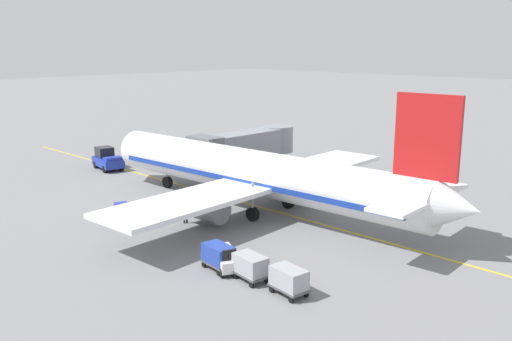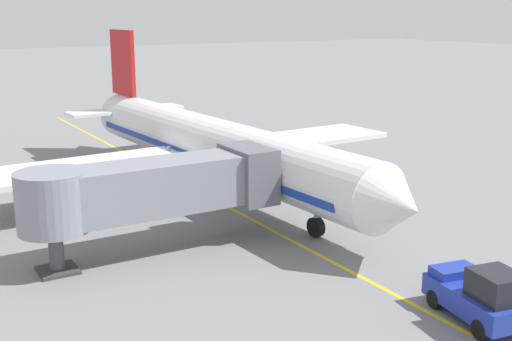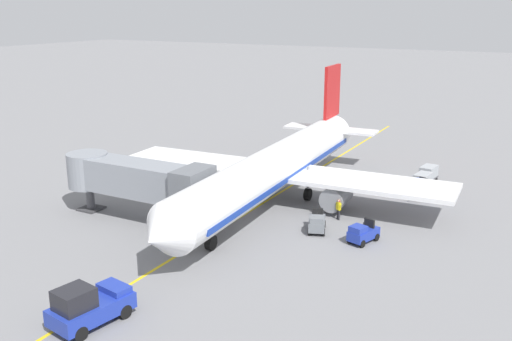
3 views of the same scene
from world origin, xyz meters
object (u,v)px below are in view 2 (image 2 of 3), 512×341
parked_airliner (211,145)px  baggage_tug_lead (278,146)px  pushback_tractor (481,295)px  ground_crew_wing_walker (298,170)px  baggage_cart_front (282,144)px  baggage_tug_trailing (319,184)px  baggage_cart_third_in_train (247,134)px  baggage_cart_second_in_train (265,139)px  baggage_tug_spare (365,178)px  jet_bridge (154,188)px

parked_airliner → baggage_tug_lead: parked_airliner is taller
pushback_tractor → ground_crew_wing_walker: pushback_tractor is taller
baggage_cart_front → ground_crew_wing_walker: 9.66m
baggage_tug_trailing → ground_crew_wing_walker: size_ratio=1.63×
parked_airliner → baggage_tug_lead: 13.15m
baggage_tug_trailing → ground_crew_wing_walker: bearing=-99.0°
parked_airliner → baggage_cart_third_in_train: 16.49m
baggage_cart_second_in_train → pushback_tractor: bearing=72.8°
baggage_cart_second_in_train → baggage_cart_third_in_train: bearing=-87.3°
parked_airliner → baggage_tug_spare: bearing=152.1°
jet_bridge → ground_crew_wing_walker: bearing=-151.6°
jet_bridge → pushback_tractor: 16.20m
baggage_tug_lead → baggage_cart_second_in_train: size_ratio=0.94×
baggage_tug_lead → baggage_cart_second_in_train: baggage_tug_lead is taller
baggage_cart_third_in_train → ground_crew_wing_walker: ground_crew_wing_walker is taller
baggage_tug_lead → baggage_cart_second_in_train: (-0.02, -2.15, 0.24)m
baggage_tug_trailing → baggage_cart_front: baggage_tug_trailing is taller
jet_bridge → ground_crew_wing_walker: 16.36m
parked_airliner → baggage_cart_front: (-10.62, -7.18, -2.24)m
parked_airliner → baggage_cart_third_in_train: (-10.30, -12.68, -2.24)m
jet_bridge → baggage_cart_second_in_train: 26.49m
parked_airliner → jet_bridge: parked_airliner is taller
parked_airliner → baggage_tug_lead: bearing=-143.8°
baggage_cart_third_in_train → baggage_tug_trailing: bearing=75.5°
pushback_tractor → baggage_tug_lead: pushback_tractor is taller
jet_bridge → ground_crew_wing_walker: (-14.22, -7.70, -2.50)m
baggage_tug_lead → baggage_cart_front: baggage_tug_lead is taller
baggage_tug_spare → baggage_cart_front: 12.29m
pushback_tractor → baggage_tug_lead: bearing=-108.3°
jet_bridge → pushback_tractor: (-8.18, 13.78, -2.35)m
jet_bridge → baggage_cart_front: jet_bridge is taller
baggage_cart_front → baggage_cart_third_in_train: 5.51m
baggage_cart_front → ground_crew_wing_walker: ground_crew_wing_walker is taller
baggage_cart_front → baggage_cart_third_in_train: same height
baggage_cart_front → baggage_cart_second_in_train: size_ratio=1.00×
baggage_cart_second_in_train → baggage_tug_lead: bearing=89.5°
baggage_tug_spare → baggage_cart_third_in_train: bearing=-92.4°
baggage_cart_third_in_train → ground_crew_wing_walker: size_ratio=1.75×
pushback_tractor → baggage_tug_trailing: bearing=-106.9°
baggage_cart_third_in_train → ground_crew_wing_walker: 14.70m
jet_bridge → baggage_tug_trailing: jet_bridge is taller
baggage_tug_spare → baggage_cart_second_in_train: 14.87m
baggage_tug_trailing → baggage_cart_third_in_train: baggage_tug_trailing is taller
baggage_tug_lead → baggage_cart_third_in_train: baggage_tug_lead is taller
baggage_tug_lead → baggage_tug_spare: bearing=86.1°
baggage_tug_trailing → baggage_cart_third_in_train: (-4.48, -17.37, 0.24)m
parked_airliner → ground_crew_wing_walker: bearing=166.9°
parked_airliner → baggage_tug_spare: size_ratio=13.61×
baggage_tug_lead → baggage_tug_trailing: bearing=69.5°
baggage_tug_lead → ground_crew_wing_walker: 9.98m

